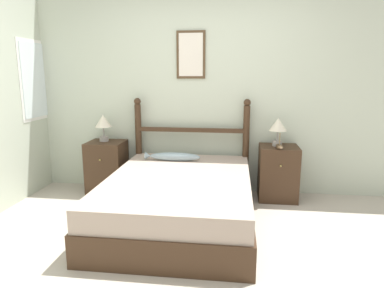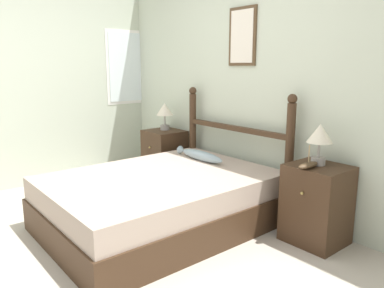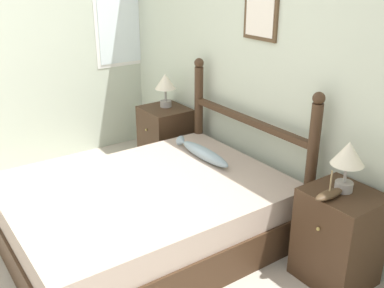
{
  "view_description": "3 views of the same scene",
  "coord_description": "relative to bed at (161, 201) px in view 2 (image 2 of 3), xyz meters",
  "views": [
    {
      "loc": [
        0.44,
        -2.62,
        1.51
      ],
      "look_at": [
        -0.03,
        1.08,
        0.74
      ],
      "focal_mm": 32.0,
      "sensor_mm": 36.0,
      "label": 1
    },
    {
      "loc": [
        2.56,
        -1.18,
        1.45
      ],
      "look_at": [
        -0.06,
        0.97,
        0.73
      ],
      "focal_mm": 35.0,
      "sensor_mm": 36.0,
      "label": 2
    },
    {
      "loc": [
        2.47,
        -0.76,
        2.01
      ],
      "look_at": [
        -0.11,
        1.04,
        0.73
      ],
      "focal_mm": 42.0,
      "sensor_mm": 36.0,
      "label": 3
    }
  ],
  "objects": [
    {
      "name": "model_boat",
      "position": [
        1.06,
        0.68,
        0.44
      ],
      "size": [
        0.08,
        0.24,
        0.19
      ],
      "color": "#4C3823",
      "rests_on": "nightstand_right"
    },
    {
      "name": "nightstand_right",
      "position": [
        1.08,
        0.81,
        0.09
      ],
      "size": [
        0.46,
        0.44,
        0.66
      ],
      "color": "#3D2819",
      "rests_on": "ground_plane"
    },
    {
      "name": "table_lamp_right",
      "position": [
        1.05,
        0.83,
        0.65
      ],
      "size": [
        0.21,
        0.21,
        0.34
      ],
      "color": "gray",
      "rests_on": "nightstand_right"
    },
    {
      "name": "fish_pillow",
      "position": [
        -0.18,
        0.63,
        0.3
      ],
      "size": [
        0.67,
        0.1,
        0.1
      ],
      "color": "#8499A3",
      "rests_on": "bed"
    },
    {
      "name": "bed",
      "position": [
        0.0,
        0.0,
        0.0
      ],
      "size": [
        1.46,
        1.98,
        0.49
      ],
      "color": "#3D2819",
      "rests_on": "ground_plane"
    },
    {
      "name": "ground_plane",
      "position": [
        0.11,
        -0.65,
        -0.24
      ],
      "size": [
        16.0,
        16.0,
        0.0
      ],
      "primitive_type": "plane",
      "color": "#B7AD9E"
    },
    {
      "name": "wall_left",
      "position": [
        -2.02,
        -0.62,
        1.04
      ],
      "size": [
        0.08,
        6.4,
        2.55
      ],
      "color": "beige",
      "rests_on": "ground_plane"
    },
    {
      "name": "headboard",
      "position": [
        0.0,
        0.95,
        0.41
      ],
      "size": [
        1.46,
        0.09,
        1.2
      ],
      "color": "#3D2819",
      "rests_on": "ground_plane"
    },
    {
      "name": "nightstand_left",
      "position": [
        -1.08,
        0.81,
        0.09
      ],
      "size": [
        0.46,
        0.44,
        0.66
      ],
      "color": "#3D2819",
      "rests_on": "ground_plane"
    },
    {
      "name": "table_lamp_left",
      "position": [
        -1.11,
        0.85,
        0.65
      ],
      "size": [
        0.21,
        0.21,
        0.34
      ],
      "color": "gray",
      "rests_on": "nightstand_left"
    },
    {
      "name": "wall_back",
      "position": [
        0.11,
        1.08,
        1.04
      ],
      "size": [
        6.4,
        0.08,
        2.55
      ],
      "color": "beige",
      "rests_on": "ground_plane"
    }
  ]
}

